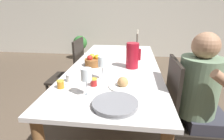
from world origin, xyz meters
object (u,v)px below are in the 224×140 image
Objects in this scene: wine_glass_water at (86,76)px; chair_person_side at (184,114)px; jam_jar_amber at (61,84)px; serving_tray at (115,104)px; wine_glass_juice at (102,63)px; jam_jar_red at (94,82)px; red_pitcher at (132,55)px; fruit_bowl at (93,61)px; bread_plate at (123,84)px; teacup_near_person at (71,78)px; potted_plant at (80,46)px; chair_opposite at (71,74)px; candlestick_tall at (137,45)px; person_seated at (201,95)px.

chair_person_side is at bearing 19.71° from wine_glass_water.
chair_person_side reaches higher than jam_jar_amber.
wine_glass_water is 0.26m from serving_tray.
chair_person_side is 0.71m from serving_tray.
jam_jar_red is (-0.05, -0.13, -0.11)m from wine_glass_juice.
jam_jar_amber is (-0.43, 0.20, 0.02)m from serving_tray.
fruit_bowl is at bearing 176.64° from red_pitcher.
bread_plate is at bearing -98.02° from red_pitcher.
red_pitcher reaches higher than serving_tray.
teacup_near_person reaches higher than jam_jar_amber.
jam_jar_amber is 0.24m from jam_jar_red.
chair_person_side is at bearing -59.97° from potted_plant.
red_pitcher is 0.40m from fruit_bowl.
bread_plate is 0.46m from jam_jar_amber.
jam_jar_amber is (-0.04, -0.12, 0.00)m from teacup_near_person.
wine_glass_juice is at bearing -91.85° from chair_person_side.
wine_glass_water is at bearing -154.60° from chair_opposite.
teacup_near_person is at bearing 173.31° from bread_plate.
red_pitcher reaches higher than jam_jar_amber.
candlestick_tall is at bearing -81.13° from chair_opposite.
bread_plate is at bearing -96.54° from candlestick_tall.
red_pitcher is 0.39× the size of potted_plant.
person_seated reaches higher than wine_glass_juice.
chair_opposite is at bearing 115.40° from wine_glass_water.
chair_person_side reaches higher than teacup_near_person.
chair_opposite is (-1.24, 0.78, 0.00)m from chair_person_side.
red_pitcher reaches higher than wine_glass_water.
person_seated is 0.83m from jam_jar_red.
chair_person_side is 5.47× the size of fruit_bowl.
candlestick_tall reaches higher than chair_opposite.
chair_person_side is at bearing 8.06° from jam_jar_red.
jam_jar_red is (-0.22, -0.00, 0.01)m from bread_plate.
jam_jar_red is at bearing -108.40° from candlestick_tall.
person_seated is at bearing 28.86° from serving_tray.
bread_plate is 1.02m from candlestick_tall.
wine_glass_water is 0.64× the size of candlestick_tall.
potted_plant is at bearing 109.99° from wine_glass_juice.
jam_jar_amber is (-0.28, -0.19, -0.11)m from wine_glass_juice.
bread_plate is at bearing -83.01° from person_seated.
wine_glass_water is at bearing -73.98° from person_seated.
bread_plate reaches higher than teacup_near_person.
wine_glass_water reaches higher than bread_plate.
wine_glass_water is at bearing 151.42° from serving_tray.
serving_tray is 1.30m from candlestick_tall.
fruit_bowl reaches higher than serving_tray.
person_seated is at bearing -23.35° from fruit_bowl.
fruit_bowl is at bearing -114.17° from chair_person_side.
jam_jar_red is (-0.29, -0.46, -0.09)m from red_pitcher.
wine_glass_juice is 0.28m from teacup_near_person.
wine_glass_juice is 1.13× the size of fruit_bowl.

